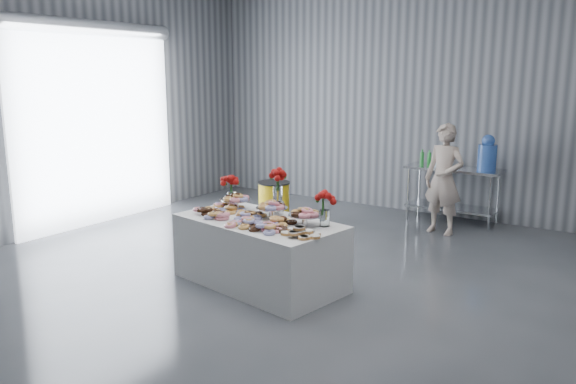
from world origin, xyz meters
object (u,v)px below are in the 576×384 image
object	(u,v)px
water_jug	(487,154)
person	(444,179)
display_table	(259,252)
trash_barrel	(274,203)
prep_table	(453,185)

from	to	relation	value
water_jug	person	xyz separation A→B (m)	(-0.42, -0.70, -0.32)
display_table	person	xyz separation A→B (m)	(1.02, 3.22, 0.45)
display_table	trash_barrel	xyz separation A→B (m)	(-1.41, 2.28, -0.04)
person	prep_table	bearing A→B (deg)	106.01
water_jug	trash_barrel	bearing A→B (deg)	-150.00
display_table	trash_barrel	bearing A→B (deg)	121.69
prep_table	water_jug	size ratio (longest dim) A/B	2.71
prep_table	trash_barrel	distance (m)	2.89
person	trash_barrel	size ratio (longest dim) A/B	2.44
prep_table	person	distance (m)	0.74
water_jug	display_table	bearing A→B (deg)	-110.25
water_jug	person	size ratio (longest dim) A/B	0.34
display_table	trash_barrel	size ratio (longest dim) A/B	2.81
trash_barrel	prep_table	bearing A→B (deg)	34.99
water_jug	trash_barrel	xyz separation A→B (m)	(-2.85, -1.65, -0.81)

